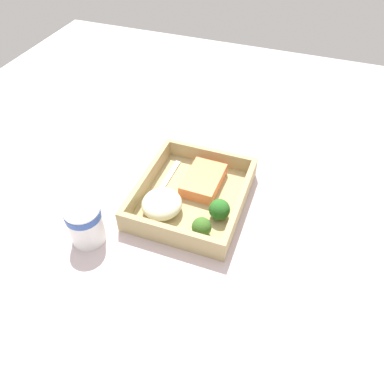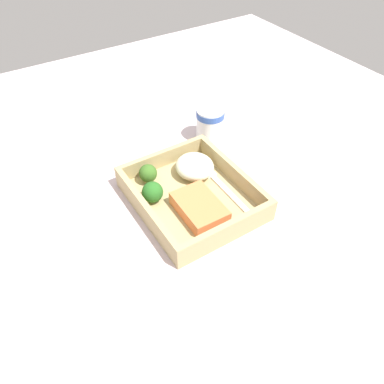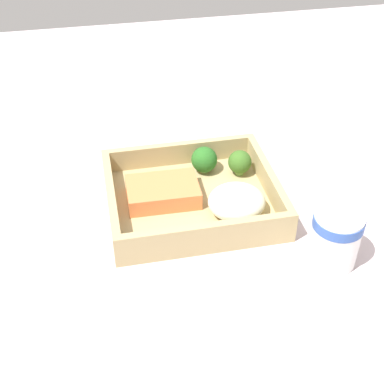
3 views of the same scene
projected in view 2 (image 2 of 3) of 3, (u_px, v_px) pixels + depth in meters
The scene contains 10 objects.
ground_plane at pixel (192, 205), 77.59cm from camera, with size 160.00×160.00×2.00cm, color beige.
takeout_tray at pixel (192, 199), 76.48cm from camera, with size 25.63×21.98×1.20cm, color tan.
tray_rim at pixel (192, 191), 74.75cm from camera, with size 25.63×21.98×3.78cm.
salmon_fillet at pixel (199, 208), 72.05cm from camera, with size 10.91×7.42×2.76cm, color #ED7B46.
mashed_potatoes at pixel (195, 166), 79.82cm from camera, with size 8.52×8.14×4.22cm, color #E9E6C3.
broccoli_floret_1 at pixel (148, 174), 77.97cm from camera, with size 3.82×3.82×4.22cm.
broccoli_floret_2 at pixel (153, 192), 73.93cm from camera, with size 4.26×4.26×4.41cm.
fork at pixel (222, 185), 78.29cm from camera, with size 15.82×2.25×0.44cm.
paper_cup at pixel (210, 123), 89.63cm from camera, with size 6.74×6.74×8.18cm.
receipt_slip at pixel (54, 235), 70.34cm from camera, with size 9.07×13.47×0.24cm, color white.
Camera 2 is at (-45.69, 28.88, 54.72)cm, focal length 35.00 mm.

